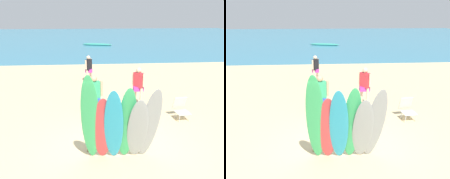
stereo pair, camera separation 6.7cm
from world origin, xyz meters
The scene contains 14 objects.
ground centered at (0.00, 14.00, 0.00)m, with size 60.00×60.00×0.00m, color #D3BC8C.
ocean_water centered at (0.00, 32.48, 0.01)m, with size 60.00×40.00×0.02m, color teal.
surfboard_rack centered at (0.00, 0.00, 0.46)m, with size 1.86×0.07×0.62m.
surfboard_green_0 centered at (-0.77, -0.76, 1.34)m, with size 0.46×0.08×2.83m, color #38B266.
surfboard_red_1 centered at (-0.46, -0.66, 1.02)m, with size 0.51×0.06×2.17m, color #D13D42.
surfboard_teal_2 centered at (-0.18, -0.77, 1.14)m, with size 0.49×0.06×2.45m, color #289EC6.
surfboard_green_3 centered at (0.16, -0.70, 1.15)m, with size 0.47×0.08×2.42m, color #38B266.
surfboard_grey_4 centered at (0.44, -0.72, 1.01)m, with size 0.53×0.08×2.16m, color #999EA3.
surfboard_grey_5 centered at (0.74, -0.75, 1.15)m, with size 0.50×0.06×2.46m, color #999EA3.
beachgoer_near_rack centered at (-0.64, 2.28, 1.00)m, with size 0.65×0.30×1.74m.
beachgoer_strolling centered at (-0.89, 7.38, 0.91)m, with size 0.41×0.50×1.58m.
beachgoer_photographing centered at (1.29, 3.62, 0.98)m, with size 0.46×0.50×1.70m.
beach_chair_red centered at (2.67, 2.09, 0.43)m, with size 0.57×0.71×0.83m.
distant_boat centered at (0.01, 23.37, 0.13)m, with size 3.64×1.49×0.29m.
Camera 2 is at (-0.64, -6.40, 3.98)m, focal length 39.27 mm.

